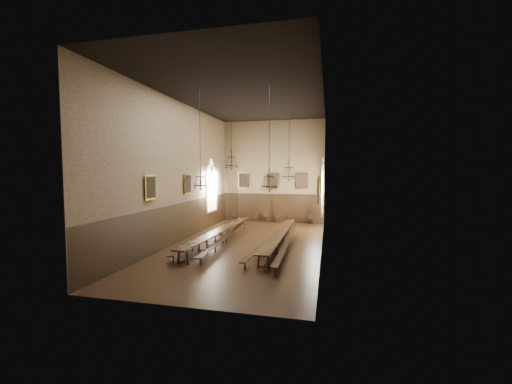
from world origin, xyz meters
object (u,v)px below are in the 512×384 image
(table_right, at_px, (279,239))
(chandelier_front_right, at_px, (269,180))
(bench_left_inner, at_px, (226,238))
(chandelier_back_right, at_px, (289,172))
(table_left, at_px, (219,236))
(chair_3, at_px, (266,219))
(chair_5, at_px, (290,220))
(chair_4, at_px, (278,220))
(chair_7, at_px, (311,221))
(bench_right_outer, at_px, (287,243))
(chandelier_front_left, at_px, (201,178))
(bench_left_outer, at_px, (208,239))
(chair_2, at_px, (256,219))
(bench_right_inner, at_px, (270,241))
(chandelier_back_left, at_px, (232,162))
(chair_0, at_px, (234,218))

(table_right, bearing_deg, chandelier_front_right, -94.96)
(bench_left_inner, distance_m, chandelier_back_right, 6.00)
(table_left, bearing_deg, table_right, 1.01)
(chair_3, bearing_deg, chair_5, -14.08)
(chair_5, height_order, chandelier_front_right, chandelier_front_right)
(table_right, bearing_deg, chair_4, 99.47)
(chair_7, xyz_separation_m, chandelier_back_right, (-1.16, -6.07, 4.25))
(chair_3, xyz_separation_m, chair_5, (2.13, -0.08, 0.00))
(bench_right_outer, xyz_separation_m, chandelier_front_left, (-4.52, -2.15, 3.87))
(chair_4, bearing_deg, bench_left_outer, -116.39)
(bench_left_outer, bearing_deg, chair_5, 63.69)
(table_right, height_order, chair_4, chair_4)
(table_left, height_order, chandelier_back_right, chandelier_back_right)
(chair_2, distance_m, chair_3, 0.90)
(bench_right_inner, xyz_separation_m, chandelier_back_left, (-3.13, 2.32, 4.92))
(chair_2, height_order, chandelier_front_left, chandelier_front_left)
(chair_2, relative_size, chandelier_back_left, 0.22)
(bench_right_outer, bearing_deg, bench_left_inner, 172.67)
(chandelier_back_right, bearing_deg, chair_7, 79.22)
(chair_0, relative_size, chandelier_front_right, 0.18)
(chair_3, xyz_separation_m, chandelier_front_left, (-1.48, -10.96, 3.91))
(chair_3, relative_size, chandelier_back_left, 0.21)
(table_left, height_order, chair_3, chair_3)
(chair_3, relative_size, chair_5, 0.99)
(bench_right_inner, bearing_deg, chair_5, 88.67)
(table_right, height_order, chandelier_back_right, chandelier_back_right)
(bench_left_inner, distance_m, chair_2, 8.26)
(table_right, distance_m, chair_7, 8.35)
(chair_7, relative_size, chandelier_back_right, 0.18)
(chair_4, distance_m, chandelier_front_left, 11.84)
(chair_7, relative_size, chandelier_front_right, 0.17)
(bench_right_inner, bearing_deg, chandelier_front_left, -144.39)
(bench_left_inner, relative_size, chandelier_back_right, 2.11)
(chandelier_front_left, bearing_deg, chair_2, 86.98)
(chair_7, bearing_deg, chandelier_front_right, -116.91)
(chair_2, relative_size, chair_5, 1.02)
(bench_right_outer, bearing_deg, chair_5, 95.97)
(chair_4, xyz_separation_m, chandelier_front_right, (1.17, -10.59, 3.85))
(bench_right_inner, bearing_deg, chair_4, 95.48)
(table_right, bearing_deg, chair_3, 106.73)
(bench_left_inner, bearing_deg, chair_2, 89.96)
(chair_0, relative_size, chair_4, 1.10)
(chandelier_front_right, bearing_deg, chandelier_back_left, 127.85)
(chandelier_back_left, bearing_deg, chair_3, 79.07)
(chair_0, distance_m, chair_3, 2.94)
(chair_4, relative_size, chair_5, 0.98)
(bench_right_outer, bearing_deg, chair_3, 109.06)
(bench_right_outer, xyz_separation_m, chair_7, (0.90, 8.71, -0.03))
(chair_0, bearing_deg, bench_left_outer, -96.80)
(bench_left_inner, distance_m, bench_right_inner, 2.85)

